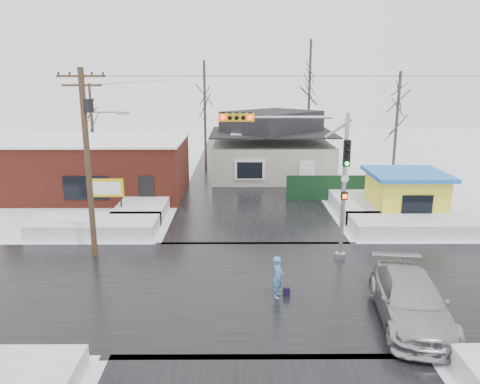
{
  "coord_description": "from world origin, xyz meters",
  "views": [
    {
      "loc": [
        -0.97,
        -18.16,
        8.61
      ],
      "look_at": [
        -0.84,
        4.39,
        3.0
      ],
      "focal_mm": 35.0,
      "sensor_mm": 36.0,
      "label": 1
    }
  ],
  "objects_px": {
    "traffic_signal": "(311,167)",
    "marquee_sign": "(105,189)",
    "utility_pole": "(89,153)",
    "kiosk": "(405,194)",
    "pedestrian": "(278,277)",
    "car": "(411,301)"
  },
  "relations": [
    {
      "from": "marquee_sign",
      "to": "kiosk",
      "type": "xyz_separation_m",
      "value": [
        18.5,
        0.5,
        -0.46
      ]
    },
    {
      "from": "car",
      "to": "pedestrian",
      "type": "bearing_deg",
      "value": 163.72
    },
    {
      "from": "utility_pole",
      "to": "kiosk",
      "type": "bearing_deg",
      "value": 20.44
    },
    {
      "from": "marquee_sign",
      "to": "utility_pole",
      "type": "bearing_deg",
      "value": -79.87
    },
    {
      "from": "marquee_sign",
      "to": "car",
      "type": "distance_m",
      "value": 18.93
    },
    {
      "from": "marquee_sign",
      "to": "kiosk",
      "type": "relative_size",
      "value": 0.55
    },
    {
      "from": "traffic_signal",
      "to": "utility_pole",
      "type": "distance_m",
      "value": 10.39
    },
    {
      "from": "pedestrian",
      "to": "traffic_signal",
      "type": "bearing_deg",
      "value": -9.17
    },
    {
      "from": "traffic_signal",
      "to": "marquee_sign",
      "type": "height_order",
      "value": "traffic_signal"
    },
    {
      "from": "traffic_signal",
      "to": "pedestrian",
      "type": "xyz_separation_m",
      "value": [
        -1.8,
        -3.99,
        -3.68
      ]
    },
    {
      "from": "traffic_signal",
      "to": "pedestrian",
      "type": "relative_size",
      "value": 4.08
    },
    {
      "from": "utility_pole",
      "to": "pedestrian",
      "type": "relative_size",
      "value": 5.25
    },
    {
      "from": "utility_pole",
      "to": "pedestrian",
      "type": "height_order",
      "value": "utility_pole"
    },
    {
      "from": "traffic_signal",
      "to": "car",
      "type": "distance_m",
      "value": 7.53
    },
    {
      "from": "marquee_sign",
      "to": "car",
      "type": "bearing_deg",
      "value": -41.24
    },
    {
      "from": "traffic_signal",
      "to": "utility_pole",
      "type": "height_order",
      "value": "utility_pole"
    },
    {
      "from": "traffic_signal",
      "to": "marquee_sign",
      "type": "bearing_deg",
      "value": 150.28
    },
    {
      "from": "utility_pole",
      "to": "car",
      "type": "distance_m",
      "value": 15.26
    },
    {
      "from": "utility_pole",
      "to": "car",
      "type": "relative_size",
      "value": 1.59
    },
    {
      "from": "marquee_sign",
      "to": "kiosk",
      "type": "bearing_deg",
      "value": 1.55
    },
    {
      "from": "utility_pole",
      "to": "marquee_sign",
      "type": "distance_m",
      "value": 6.87
    },
    {
      "from": "traffic_signal",
      "to": "utility_pole",
      "type": "xyz_separation_m",
      "value": [
        -10.36,
        0.53,
        0.57
      ]
    }
  ]
}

